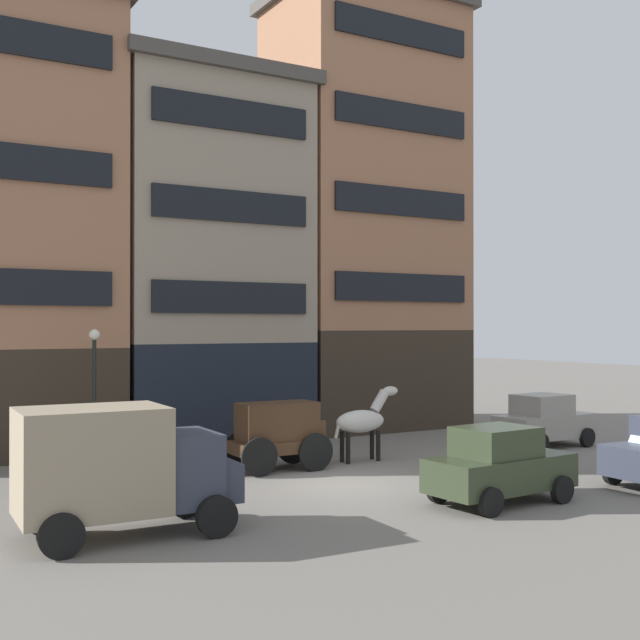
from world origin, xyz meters
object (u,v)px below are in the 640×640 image
Objects in this scene: sedan_parked_curb at (499,465)px; streetlamp_curbside at (94,378)px; draft_horse at (363,420)px; pedestrian_officer at (253,426)px; cargo_wagon at (279,431)px; delivery_truck_near at (121,466)px; sedan_light at (544,421)px; fire_hydrant_curbside at (46,458)px.

sedan_parked_curb is 0.92× the size of streetlamp_curbside.
draft_horse is 6.57m from sedan_parked_curb.
draft_horse is 3.63m from pedestrian_officer.
draft_horse reaches higher than cargo_wagon.
delivery_truck_near reaches higher than pedestrian_officer.
delivery_truck_near is 9.93m from pedestrian_officer.
sedan_light is 15.18m from streetlamp_curbside.
draft_horse is 0.62× the size of sedan_light.
sedan_parked_curb is at bearing -69.09° from cargo_wagon.
streetlamp_curbside is (-14.59, 3.81, 1.76)m from sedan_light.
delivery_truck_near reaches higher than draft_horse.
pedestrian_officer is at bearing 103.29° from sedan_parked_curb.
cargo_wagon reaches higher than sedan_light.
cargo_wagon is at bearing 175.58° from sedan_light.
draft_horse is 0.57× the size of streetlamp_curbside.
draft_horse reaches higher than fire_hydrant_curbside.
sedan_light is 1.00× the size of sedan_parked_curb.
streetlamp_curbside reaches higher than sedan_light.
draft_horse is 10.36m from delivery_truck_near.
cargo_wagon reaches higher than pedestrian_officer.
sedan_light is at bearing -14.63° from streetlamp_curbside.
draft_horse reaches higher than sedan_light.
sedan_parked_curb reaches higher than pedestrian_officer.
cargo_wagon is 0.77× the size of sedan_parked_curb.
delivery_truck_near is 5.31× the size of fire_hydrant_curbside.
fire_hydrant_curbside is (-1.37, -0.02, -2.24)m from streetlamp_curbside.
streetlamp_curbside reaches higher than cargo_wagon.
draft_horse is (2.95, -0.00, 0.12)m from cargo_wagon.
sedan_light reaches higher than fire_hydrant_curbside.
sedan_parked_curb is 12.78m from fire_hydrant_curbside.
sedan_light is 16.41m from fire_hydrant_curbside.
delivery_truck_near is at bearing -151.27° from draft_horse.
fire_hydrant_curbside is at bearing 175.54° from pedestrian_officer.
sedan_parked_curb is at bearing -10.31° from delivery_truck_near.
pedestrian_officer is at bearing 135.73° from draft_horse.
delivery_truck_near is at bearing -130.86° from pedestrian_officer.
streetlamp_curbside is at bearing 174.09° from pedestrian_officer.
streetlamp_curbside is (-7.10, 9.59, 1.76)m from sedan_parked_curb.
sedan_parked_curb is (8.64, -1.57, -0.51)m from delivery_truck_near.
sedan_light reaches higher than pedestrian_officer.
delivery_truck_near is 1.07× the size of streetlamp_curbside.
sedan_parked_curb is at bearing -48.50° from fire_hydrant_curbside.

